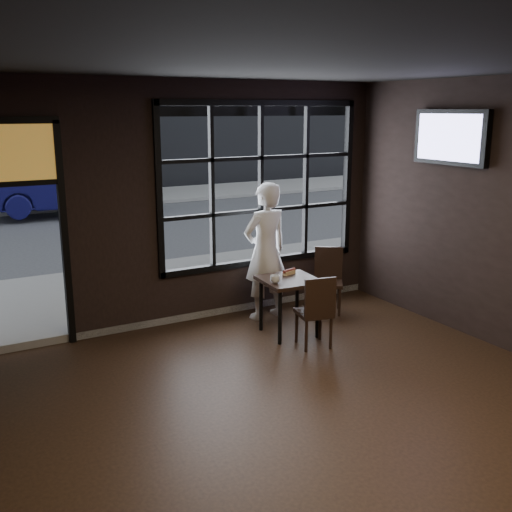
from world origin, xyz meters
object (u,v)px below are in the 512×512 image
cafe_table (289,306)px  man (265,251)px  chair_near (314,310)px  navy_car (66,186)px

cafe_table → man: (0.06, 0.70, 0.57)m
chair_near → man: 1.28m
chair_near → man: bearing=-78.9°
chair_near → man: man is taller
chair_near → navy_car: bearing=-75.3°
navy_car → chair_near: bearing=-173.3°
navy_car → cafe_table: bearing=-173.4°
chair_near → navy_car: (-0.61, 10.84, 0.35)m
cafe_table → man: size_ratio=0.39×
man → navy_car: bearing=-92.9°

